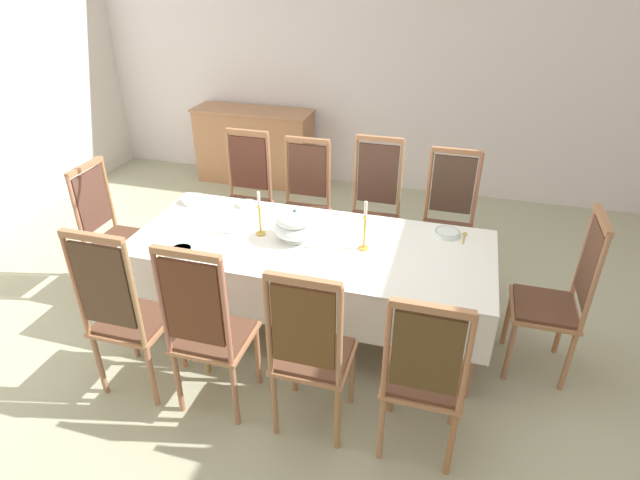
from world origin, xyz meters
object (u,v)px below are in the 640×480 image
object	(u,v)px
candlestick_west	(260,218)
spoon_primary	(170,249)
chair_south_b	(208,329)
chair_head_west	(112,231)
chair_south_d	(424,374)
chair_south_c	(311,351)
chair_head_east	(559,296)
chair_south_a	(125,312)
bowl_far_left	(247,204)
chair_north_a	(246,194)
candlestick_east	(365,230)
spoon_secondary	(465,235)
bowl_near_left	(181,250)
chair_north_b	(304,202)
bowl_far_right	(193,199)
dining_table	(311,251)
soup_tureen	(295,225)
sideboard	(254,146)
chair_north_c	(374,208)
chair_north_d	(448,219)
bowl_near_right	(447,233)

from	to	relation	value
candlestick_west	spoon_primary	world-z (taller)	candlestick_west
chair_south_b	chair_head_west	world-z (taller)	chair_south_b
chair_south_b	chair_south_d	xyz separation A→B (m)	(1.26, 0.01, -0.03)
chair_south_c	chair_head_east	bearing A→B (deg)	33.76
chair_south_a	bowl_far_left	bearing A→B (deg)	79.54
chair_north_a	candlestick_east	size ratio (longest dim) A/B	3.22
spoon_primary	spoon_secondary	size ratio (longest dim) A/B	0.99
bowl_near_left	candlestick_west	bearing A→B (deg)	43.53
chair_south_a	candlestick_east	world-z (taller)	chair_south_a
chair_north_b	bowl_far_right	world-z (taller)	chair_north_b
chair_north_a	chair_head_west	bearing A→B (deg)	50.92
chair_south_a	bowl_near_left	bearing A→B (deg)	78.24
dining_table	soup_tureen	bearing A→B (deg)	-180.00
bowl_far_right	chair_south_b	bearing A→B (deg)	-59.48
spoon_primary	chair_south_a	bearing A→B (deg)	-81.04
candlestick_east	bowl_far_left	world-z (taller)	candlestick_east
soup_tureen	spoon_primary	world-z (taller)	soup_tureen
chair_south_d	candlestick_east	xyz separation A→B (m)	(-0.53, 0.93, 0.31)
chair_north_a	chair_north_b	world-z (taller)	chair_north_a
chair_south_d	candlestick_east	distance (m)	1.11
dining_table	bowl_near_left	world-z (taller)	bowl_near_left
bowl_far_left	spoon_primary	size ratio (longest dim) A/B	0.86
chair_south_d	sideboard	xyz separation A→B (m)	(-2.43, 3.52, -0.13)
chair_north_c	spoon_primary	bearing A→B (deg)	47.79
chair_north_a	chair_north_d	size ratio (longest dim) A/B	1.00
chair_north_b	soup_tureen	xyz separation A→B (m)	(0.24, -0.93, 0.27)
chair_north_d	bowl_near_left	world-z (taller)	chair_north_d
chair_south_c	chair_south_d	distance (m)	0.63
chair_south_a	chair_north_a	bearing A→B (deg)	90.00
chair_head_east	spoon_primary	distance (m)	2.61
chair_north_a	chair_head_east	xyz separation A→B (m)	(2.59, -0.93, 0.01)
chair_north_a	chair_north_c	distance (m)	1.19
soup_tureen	spoon_primary	size ratio (longest dim) A/B	1.73
spoon_primary	soup_tureen	bearing A→B (deg)	34.74
chair_south_b	bowl_near_left	bearing A→B (deg)	129.98
chair_north_b	chair_south_a	bearing A→B (deg)	73.26
chair_north_a	chair_head_east	size ratio (longest dim) A/B	0.98
chair_south_a	chair_south_b	xyz separation A→B (m)	(0.56, 0.00, -0.00)
chair_north_c	chair_head_west	world-z (taller)	chair_north_c
chair_south_b	chair_north_b	bearing A→B (deg)	90.00
dining_table	chair_head_west	world-z (taller)	chair_head_west
spoon_primary	chair_north_c	bearing A→B (deg)	57.32
bowl_near_right	sideboard	size ratio (longest dim) A/B	0.13
bowl_far_left	bowl_far_right	size ratio (longest dim) A/B	0.80
chair_north_c	chair_south_d	distance (m)	1.97
chair_south_b	bowl_far_right	size ratio (longest dim) A/B	6.36
dining_table	chair_head_east	xyz separation A→B (m)	(1.67, 0.00, -0.07)
candlestick_east	chair_north_b	bearing A→B (deg)	128.22
candlestick_west	sideboard	xyz separation A→B (m)	(-1.13, 2.59, -0.43)
chair_south_a	sideboard	size ratio (longest dim) A/B	0.85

